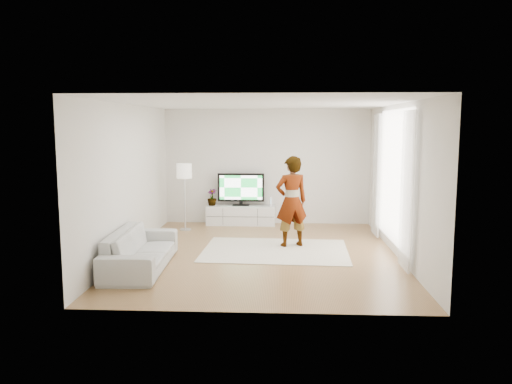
{
  "coord_description": "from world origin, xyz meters",
  "views": [
    {
      "loc": [
        0.35,
        -9.18,
        2.41
      ],
      "look_at": [
        -0.14,
        0.4,
        1.12
      ],
      "focal_mm": 35.0,
      "sensor_mm": 36.0,
      "label": 1
    }
  ],
  "objects_px": {
    "rug": "(275,250)",
    "floor_lamp": "(184,174)",
    "player": "(291,201)",
    "media_console": "(241,215)",
    "television": "(241,188)",
    "sofa": "(141,249)"
  },
  "relations": [
    {
      "from": "floor_lamp",
      "to": "player",
      "type": "bearing_deg",
      "value": -31.2
    },
    {
      "from": "television",
      "to": "player",
      "type": "bearing_deg",
      "value": -61.66
    },
    {
      "from": "media_console",
      "to": "rug",
      "type": "distance_m",
      "value": 2.69
    },
    {
      "from": "floor_lamp",
      "to": "media_console",
      "type": "bearing_deg",
      "value": 29.27
    },
    {
      "from": "sofa",
      "to": "media_console",
      "type": "bearing_deg",
      "value": -22.14
    },
    {
      "from": "rug",
      "to": "floor_lamp",
      "type": "xyz_separation_m",
      "value": [
        -2.11,
        1.84,
        1.3
      ]
    },
    {
      "from": "rug",
      "to": "player",
      "type": "bearing_deg",
      "value": 50.18
    },
    {
      "from": "sofa",
      "to": "floor_lamp",
      "type": "bearing_deg",
      "value": -4.91
    },
    {
      "from": "television",
      "to": "player",
      "type": "xyz_separation_m",
      "value": [
        1.18,
        -2.19,
        0.02
      ]
    },
    {
      "from": "floor_lamp",
      "to": "television",
      "type": "bearing_deg",
      "value": 30.24
    },
    {
      "from": "player",
      "to": "floor_lamp",
      "type": "height_order",
      "value": "player"
    },
    {
      "from": "sofa",
      "to": "rug",
      "type": "bearing_deg",
      "value": -62.48
    },
    {
      "from": "media_console",
      "to": "floor_lamp",
      "type": "relative_size",
      "value": 1.08
    },
    {
      "from": "sofa",
      "to": "floor_lamp",
      "type": "height_order",
      "value": "floor_lamp"
    },
    {
      "from": "sofa",
      "to": "floor_lamp",
      "type": "distance_m",
      "value": 3.28
    },
    {
      "from": "rug",
      "to": "floor_lamp",
      "type": "bearing_deg",
      "value": 138.91
    },
    {
      "from": "rug",
      "to": "floor_lamp",
      "type": "distance_m",
      "value": 3.09
    },
    {
      "from": "media_console",
      "to": "television",
      "type": "xyz_separation_m",
      "value": [
        0.0,
        0.03,
        0.66
      ]
    },
    {
      "from": "player",
      "to": "television",
      "type": "bearing_deg",
      "value": -81.42
    },
    {
      "from": "player",
      "to": "media_console",
      "type": "bearing_deg",
      "value": -81.12
    },
    {
      "from": "media_console",
      "to": "television",
      "type": "distance_m",
      "value": 0.66
    },
    {
      "from": "media_console",
      "to": "floor_lamp",
      "type": "xyz_separation_m",
      "value": [
        -1.24,
        -0.7,
        1.07
      ]
    }
  ]
}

